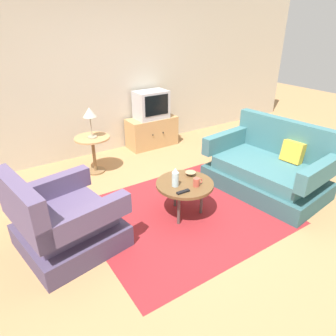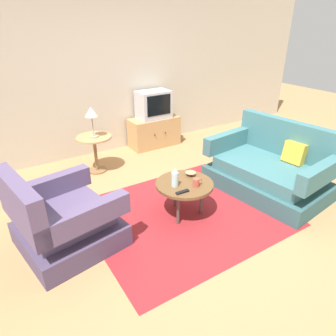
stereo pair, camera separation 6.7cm
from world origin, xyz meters
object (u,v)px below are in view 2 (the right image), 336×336
Objects in this scene: mug at (196,182)px; tv_remote_dark at (182,192)px; coffee_table at (185,186)px; bowl at (191,174)px; side_table at (95,146)px; table_lamp at (91,114)px; vase at (175,177)px; television at (154,105)px; tv_stand at (154,132)px; couch at (270,170)px; armchair at (62,222)px.

mug is 0.22m from tv_remote_dark.
coffee_table is 5.20× the size of bowl.
table_lamp is (-0.00, -0.03, 0.52)m from side_table.
table_lamp is 2.00× the size of vase.
vase is (-0.97, -2.18, -0.24)m from television.
tv_remote_dark is at bearing -80.01° from side_table.
couch is at bearing -77.01° from tv_stand.
tv_remote_dark is at bearing 84.64° from couch.
side_table is at bearing 112.14° from bowl.
armchair is at bearing 167.45° from mug.
tv_stand is 4.03× the size of vase.
couch is 1.38m from coffee_table.
television is (1.32, 0.46, 0.37)m from side_table.
side_table is at bearing -160.67° from tv_stand.
bowl is (0.10, 0.25, -0.03)m from mug.
vase is at bearing -114.09° from television.
bowl is at bearing -67.86° from side_table.
armchair is 1.30m from tv_remote_dark.
armchair is at bearing -138.30° from television.
coffee_table is 5.41× the size of mug.
table_lamp is at bearing -95.33° from side_table.
armchair is 1.78m from side_table.
armchair is 1.51m from mug.
coffee_table is 4.26× the size of tv_remote_dark.
bowl is (0.31, 0.11, -0.09)m from vase.
television is at bearing 90.00° from tv_stand.
table_lamp is at bearing -159.74° from tv_stand.
tv_stand is 0.52m from television.
couch is 1.31m from mug.
tv_stand is at bearing 6.01° from couch.
coffee_table is at bearing 77.67° from couch.
television is 1.27× the size of table_lamp.
armchair is at bearing -120.93° from side_table.
coffee_table is 1.49× the size of table_lamp.
tv_remote_dark is at bearing -131.15° from coffee_table.
table_lamp is (0.91, 1.50, 0.64)m from armchair.
vase reaches higher than side_table.
side_table is at bearing 38.11° from couch.
table_lamp is at bearing 138.59° from armchair.
vase reaches higher than tv_stand.
coffee_table is 0.17m from mug.
coffee_table is at bearing -110.98° from television.
side_table is at bearing -160.59° from television.
side_table is at bearing 106.58° from mug.
coffee_table is at bearing -111.00° from tv_stand.
tv_stand is at bearing -90.00° from television.
side_table is at bearing 105.69° from coffee_table.
tv_stand is 2.40m from vase.
bowl is (-1.20, 0.24, 0.16)m from couch.
couch is 1.23m from bowl.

